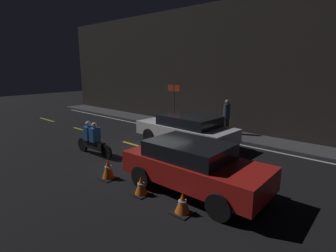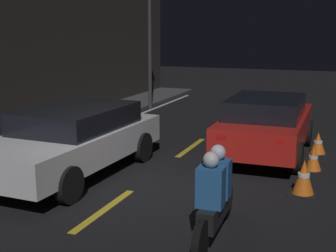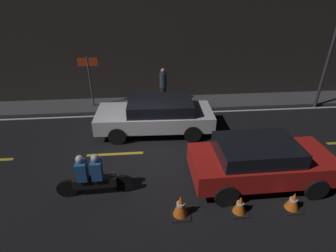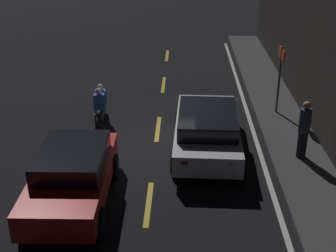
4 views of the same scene
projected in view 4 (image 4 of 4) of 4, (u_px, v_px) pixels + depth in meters
ground_plane at (156, 142)px, 14.93m from camera, size 56.00×56.00×0.00m
raised_curb at (292, 142)px, 14.78m from camera, size 28.00×1.69×0.11m
lane_dash_a at (167, 56)px, 24.03m from camera, size 2.00×0.14×0.01m
lane_dash_b at (163, 85)px, 19.94m from camera, size 2.00×0.14×0.01m
lane_dash_c at (158, 129)px, 15.84m from camera, size 2.00×0.14×0.01m
lane_dash_d at (149, 203)px, 11.75m from camera, size 2.00×0.14×0.01m
lane_solid_kerb at (257, 143)px, 14.84m from camera, size 25.20×0.14×0.01m
sedan_white at (207, 128)px, 14.06m from camera, size 4.65×2.13×1.37m
taxi_red at (72, 175)px, 11.53m from camera, size 4.15×1.95×1.41m
motorcycle at (100, 106)px, 16.00m from camera, size 2.14×0.39×1.35m
traffic_cone_near at (55, 145)px, 14.01m from camera, size 0.50×0.50×0.65m
traffic_cone_mid at (39, 173)px, 12.61m from camera, size 0.46×0.46×0.53m
traffic_cone_far at (22, 204)px, 11.29m from camera, size 0.48×0.48×0.53m
pedestrian at (304, 129)px, 13.44m from camera, size 0.34×0.34×1.74m
shop_sign at (281, 67)px, 16.25m from camera, size 0.90×0.08×2.40m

